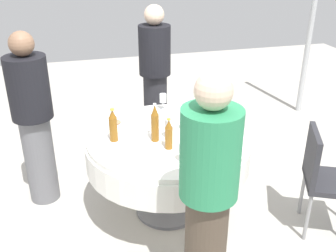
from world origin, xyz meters
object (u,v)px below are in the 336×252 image
object	(u,v)px
dining_table	(168,151)
plate_right	(150,125)
bottle_amber_north	(169,135)
person_north	(208,197)
wine_glass_mid	(163,99)
person_rear	(33,118)
wine_glass_east	(183,149)
plate_front	(194,142)
bottle_amber_rear	(113,126)
wine_glass_south	(209,141)
wine_glass_outer	(194,108)
person_far	(155,76)
bottle_amber_east	(155,124)
plate_near	(221,125)
plate_inner	(116,124)
wine_glass_front	(169,124)
chair_outer	(323,174)
bottle_green_far	(187,118)

from	to	relation	value
dining_table	plate_right	distance (m)	0.28
bottle_amber_north	person_north	bearing A→B (deg)	2.41
wine_glass_mid	person_rear	size ratio (longest dim) A/B	0.10
wine_glass_east	plate_front	bearing A→B (deg)	146.40
bottle_amber_rear	wine_glass_south	xyz separation A→B (m)	(0.40, 0.63, -0.01)
wine_glass_south	wine_glass_outer	distance (m)	0.63
wine_glass_east	person_rear	distance (m)	1.38
person_north	person_rear	xyz separation A→B (m)	(-1.45, -1.03, -0.02)
bottle_amber_north	plate_front	distance (m)	0.23
wine_glass_south	person_far	distance (m)	1.65
bottle_amber_east	wine_glass_outer	world-z (taller)	bottle_amber_east
wine_glass_mid	person_rear	distance (m)	1.14
plate_near	person_north	distance (m)	1.15
wine_glass_south	plate_front	distance (m)	0.22
bottle_amber_rear	plate_inner	distance (m)	0.31
plate_right	person_rear	xyz separation A→B (m)	(-0.26, -0.95, 0.05)
wine_glass_front	bottle_amber_east	bearing A→B (deg)	-82.43
plate_front	plate_near	xyz separation A→B (m)	(-0.24, 0.33, -0.00)
wine_glass_east	person_north	xyz separation A→B (m)	(0.55, -0.01, -0.02)
dining_table	plate_inner	world-z (taller)	plate_inner
wine_glass_east	wine_glass_outer	distance (m)	0.73
dining_table	bottle_amber_rear	xyz separation A→B (m)	(-0.02, -0.43, 0.28)
bottle_amber_north	wine_glass_front	bearing A→B (deg)	163.48
wine_glass_east	plate_front	distance (m)	0.30
chair_outer	wine_glass_south	bearing A→B (deg)	-73.60
bottle_amber_north	bottle_amber_east	distance (m)	0.17
bottle_amber_east	wine_glass_front	bearing A→B (deg)	97.57
plate_inner	plate_right	world-z (taller)	plate_inner
plate_inner	person_far	size ratio (longest dim) A/B	0.14
wine_glass_outer	chair_outer	bearing A→B (deg)	47.12
bottle_amber_rear	person_far	distance (m)	1.39
person_far	chair_outer	size ratio (longest dim) A/B	1.81
plate_right	person_north	xyz separation A→B (m)	(1.19, 0.09, 0.08)
wine_glass_south	wine_glass_front	xyz separation A→B (m)	(-0.34, -0.20, 0.00)
bottle_green_far	person_north	distance (m)	1.02
wine_glass_south	wine_glass_outer	size ratio (longest dim) A/B	1.04
person_far	chair_outer	xyz separation A→B (m)	(1.79, 0.92, -0.31)
bottle_amber_east	plate_inner	world-z (taller)	bottle_amber_east
bottle_green_far	wine_glass_front	xyz separation A→B (m)	(0.07, -0.16, -0.01)
wine_glass_mid	person_north	bearing A→B (deg)	-4.13
wine_glass_front	plate_right	bearing A→B (deg)	-157.92
bottle_green_far	person_far	distance (m)	1.24
bottle_amber_north	plate_near	bearing A→B (deg)	116.65
plate_front	plate_right	size ratio (longest dim) A/B	0.82
person_rear	person_north	bearing A→B (deg)	-120.25
wine_glass_south	plate_inner	size ratio (longest dim) A/B	0.72
bottle_amber_east	plate_front	bearing A→B (deg)	65.09
plate_inner	plate_right	xyz separation A→B (m)	(0.09, 0.28, -0.00)
bottle_green_far	plate_right	world-z (taller)	bottle_green_far
bottle_green_far	person_north	world-z (taller)	person_north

